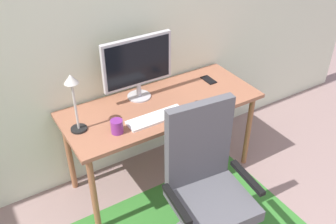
{
  "coord_description": "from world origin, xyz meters",
  "views": [
    {
      "loc": [
        -0.66,
        -0.21,
        2.23
      ],
      "look_at": [
        0.43,
        1.57,
        0.82
      ],
      "focal_mm": 40.08,
      "sensor_mm": 36.0,
      "label": 1
    }
  ],
  "objects": [
    {
      "name": "monitor",
      "position": [
        0.43,
        1.99,
        1.0
      ],
      "size": [
        0.55,
        0.18,
        0.49
      ],
      "color": "#B2B2B7",
      "rests_on": "desk"
    },
    {
      "name": "coffee_cup",
      "position": [
        0.09,
        1.67,
        0.76
      ],
      "size": [
        0.08,
        0.08,
        0.1
      ],
      "primitive_type": "cylinder",
      "color": "#762B80",
      "rests_on": "desk"
    },
    {
      "name": "computer_mouse",
      "position": [
        0.74,
        1.64,
        0.73
      ],
      "size": [
        0.06,
        0.1,
        0.03
      ],
      "primitive_type": "ellipsoid",
      "color": "black",
      "rests_on": "desk"
    },
    {
      "name": "desk_lamp",
      "position": [
        -0.12,
        1.83,
        1.0
      ],
      "size": [
        0.11,
        0.11,
        0.42
      ],
      "color": "black",
      "rests_on": "desk"
    },
    {
      "name": "cell_phone",
      "position": [
        1.03,
        1.92,
        0.72
      ],
      "size": [
        0.07,
        0.14,
        0.01
      ],
      "primitive_type": "cube",
      "rotation": [
        0.0,
        0.0,
        -0.01
      ],
      "color": "black",
      "rests_on": "desk"
    },
    {
      "name": "office_chair",
      "position": [
        0.4,
        1.06,
        0.42
      ],
      "size": [
        0.58,
        0.58,
        1.1
      ],
      "rotation": [
        0.0,
        0.0,
        -0.1
      ],
      "color": "slate",
      "rests_on": "ground"
    },
    {
      "name": "desk",
      "position": [
        0.53,
        1.82,
        0.64
      ],
      "size": [
        1.5,
        0.62,
        0.72
      ],
      "color": "#955C43",
      "rests_on": "ground"
    },
    {
      "name": "wall_back",
      "position": [
        0.0,
        2.2,
        1.3
      ],
      "size": [
        6.0,
        0.1,
        2.6
      ],
      "primitive_type": "cube",
      "color": "silver",
      "rests_on": "ground"
    },
    {
      "name": "keyboard",
      "position": [
        0.39,
        1.67,
        0.72
      ],
      "size": [
        0.43,
        0.13,
        0.02
      ],
      "primitive_type": "cube",
      "color": "white",
      "rests_on": "desk"
    }
  ]
}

